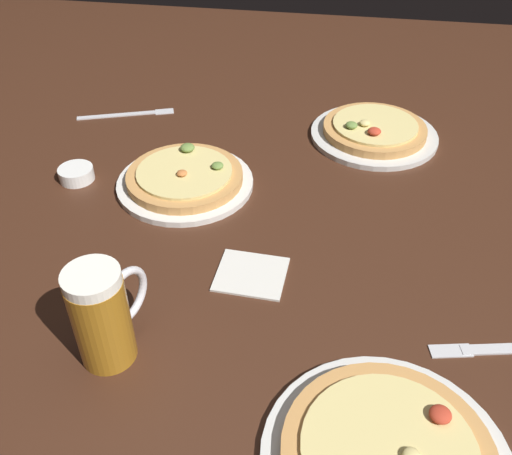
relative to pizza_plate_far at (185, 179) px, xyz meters
The scene contains 8 objects.
ground_plane 0.21m from the pizza_plate_far, 39.01° to the right, with size 2.40×2.40×0.03m, color #3D2114.
pizza_plate_far is the anchor object (origin of this frame).
pizza_plate_side 0.45m from the pizza_plate_far, 34.51° to the left, with size 0.28×0.28×0.05m.
beer_mug_dark 0.43m from the pizza_plate_far, 89.39° to the right, with size 0.08×0.13×0.16m.
ramekin_sauce 0.22m from the pizza_plate_far, behind, with size 0.07×0.07×0.03m, color white.
napkin_folded 0.29m from the pizza_plate_far, 53.39° to the right, with size 0.11×0.10×0.01m, color silver.
fork_left 0.34m from the pizza_plate_far, 128.67° to the left, with size 0.22×0.10×0.01m.
knife_right 0.65m from the pizza_plate_far, 29.99° to the right, with size 0.23×0.07×0.01m.
Camera 1 is at (0.13, -0.77, 0.65)m, focal length 39.88 mm.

